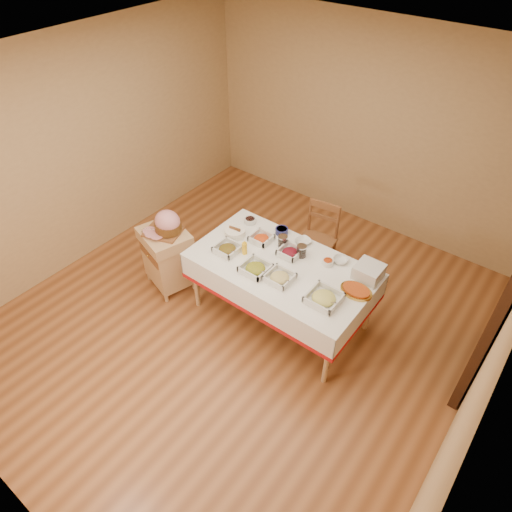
{
  "coord_description": "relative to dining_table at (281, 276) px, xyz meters",
  "views": [
    {
      "loc": [
        2.16,
        -2.53,
        3.75
      ],
      "look_at": [
        0.05,
        0.2,
        0.8
      ],
      "focal_mm": 32.0,
      "sensor_mm": 36.0,
      "label": 1
    }
  ],
  "objects": [
    {
      "name": "mustard_bottle",
      "position": [
        -0.39,
        -0.1,
        0.24
      ],
      "size": [
        0.05,
        0.05,
        0.17
      ],
      "color": "gold",
      "rests_on": "dining_table"
    },
    {
      "name": "bread_basket",
      "position": [
        -0.66,
        0.07,
        0.2
      ],
      "size": [
        0.22,
        0.22,
        0.1
      ],
      "color": "white",
      "rests_on": "dining_table"
    },
    {
      "name": "brass_platter",
      "position": [
        0.77,
        0.1,
        0.18
      ],
      "size": [
        0.31,
        0.22,
        0.04
      ],
      "color": "gold",
      "rests_on": "dining_table"
    },
    {
      "name": "small_bowl_right",
      "position": [
        0.36,
        0.27,
        0.19
      ],
      "size": [
        0.11,
        0.11,
        0.06
      ],
      "color": "silver",
      "rests_on": "dining_table"
    },
    {
      "name": "serving_dish_b",
      "position": [
        -0.15,
        -0.24,
        0.2
      ],
      "size": [
        0.26,
        0.26,
        0.11
      ],
      "color": "silver",
      "rests_on": "dining_table"
    },
    {
      "name": "preserve_jar_left",
      "position": [
        -0.16,
        0.23,
        0.22
      ],
      "size": [
        0.1,
        0.1,
        0.13
      ],
      "color": "silver",
      "rests_on": "dining_table"
    },
    {
      "name": "dining_chair",
      "position": [
        -0.11,
        0.88,
        -0.14
      ],
      "size": [
        0.45,
        0.44,
        0.9
      ],
      "color": "brown",
      "rests_on": "ground"
    },
    {
      "name": "small_bowl_left",
      "position": [
        -0.67,
        0.35,
        0.19
      ],
      "size": [
        0.13,
        0.13,
        0.06
      ],
      "color": "silver",
      "rests_on": "dining_table"
    },
    {
      "name": "plate_stack",
      "position": [
        0.76,
        0.35,
        0.23
      ],
      "size": [
        0.25,
        0.25,
        0.14
      ],
      "color": "silver",
      "rests_on": "dining_table"
    },
    {
      "name": "dining_table",
      "position": [
        0.0,
        0.0,
        0.0
      ],
      "size": [
        1.82,
        1.02,
        0.76
      ],
      "color": "tan",
      "rests_on": "ground"
    },
    {
      "name": "serving_dish_e",
      "position": [
        -0.38,
        0.17,
        0.19
      ],
      "size": [
        0.22,
        0.21,
        0.1
      ],
      "color": "silver",
      "rests_on": "dining_table"
    },
    {
      "name": "small_bowl_mid",
      "position": [
        -0.29,
        0.41,
        0.19
      ],
      "size": [
        0.14,
        0.14,
        0.06
      ],
      "color": "#1C1E51",
      "rests_on": "dining_table"
    },
    {
      "name": "bowl_white_imported",
      "position": [
        -0.02,
        0.41,
        0.18
      ],
      "size": [
        0.2,
        0.2,
        0.04
      ],
      "primitive_type": "imported",
      "rotation": [
        0.0,
        0.0,
        -0.36
      ],
      "color": "silver",
      "rests_on": "dining_table"
    },
    {
      "name": "room_shell",
      "position": [
        -0.3,
        -0.3,
        0.7
      ],
      "size": [
        5.0,
        5.0,
        5.0
      ],
      "color": "#995A2F",
      "rests_on": "ground"
    },
    {
      "name": "ham_on_board",
      "position": [
        -1.26,
        -0.33,
        0.27
      ],
      "size": [
        0.4,
        0.38,
        0.27
      ],
      "color": "brown",
      "rests_on": "butcher_cart"
    },
    {
      "name": "serving_dish_f",
      "position": [
        -0.02,
        0.17,
        0.19
      ],
      "size": [
        0.23,
        0.22,
        0.1
      ],
      "color": "silver",
      "rests_on": "dining_table"
    },
    {
      "name": "bowl_small_imported",
      "position": [
        0.44,
        0.38,
        0.18
      ],
      "size": [
        0.19,
        0.19,
        0.05
      ],
      "primitive_type": "imported",
      "rotation": [
        0.0,
        0.0,
        -0.4
      ],
      "color": "silver",
      "rests_on": "dining_table"
    },
    {
      "name": "serving_dish_d",
      "position": [
        0.59,
        -0.18,
        0.2
      ],
      "size": [
        0.29,
        0.29,
        0.11
      ],
      "color": "silver",
      "rests_on": "dining_table"
    },
    {
      "name": "serving_dish_a",
      "position": [
        -0.55,
        -0.18,
        0.19
      ],
      "size": [
        0.24,
        0.23,
        0.1
      ],
      "color": "silver",
      "rests_on": "dining_table"
    },
    {
      "name": "preserve_jar_right",
      "position": [
        0.08,
        0.22,
        0.22
      ],
      "size": [
        0.1,
        0.1,
        0.13
      ],
      "color": "silver",
      "rests_on": "dining_table"
    },
    {
      "name": "butcher_cart",
      "position": [
        -1.31,
        -0.36,
        -0.17
      ],
      "size": [
        0.64,
        0.58,
        0.76
      ],
      "color": "tan",
      "rests_on": "ground"
    },
    {
      "name": "serving_dish_c",
      "position": [
        0.11,
        -0.2,
        0.19
      ],
      "size": [
        0.24,
        0.24,
        0.1
      ],
      "color": "silver",
      "rests_on": "dining_table"
    }
  ]
}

